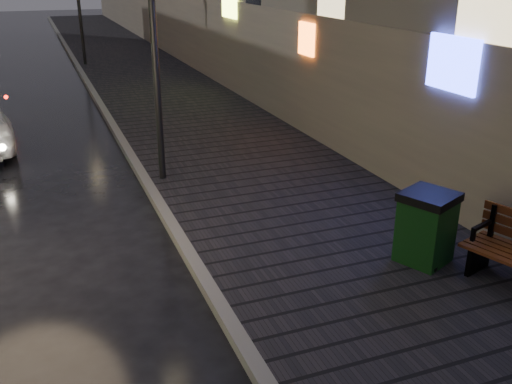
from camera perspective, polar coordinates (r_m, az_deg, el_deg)
sidewalk at (r=26.91m, az=-12.05°, el=12.19°), size 4.60×58.00×0.15m
curb at (r=26.63m, az=-17.23°, el=11.61°), size 0.20×58.00×0.15m
lamp_near at (r=11.48m, az=-10.33°, el=17.25°), size 0.36×0.36×5.28m
trash_bin at (r=8.84m, az=16.64°, el=-3.35°), size 0.95×0.95×1.10m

